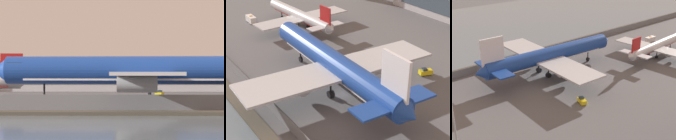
# 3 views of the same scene
# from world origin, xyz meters

# --- Properties ---
(ground_plane) EXTENTS (500.00, 500.00, 0.00)m
(ground_plane) POSITION_xyz_m (0.00, 0.00, 0.00)
(ground_plane) COLOR #565659
(shoreline_seawall) EXTENTS (320.00, 3.00, 0.50)m
(shoreline_seawall) POSITION_xyz_m (0.00, -20.50, 0.25)
(shoreline_seawall) COLOR #474238
(shoreline_seawall) RESTS_ON ground
(perimeter_fence) EXTENTS (280.00, 0.10, 2.63)m
(perimeter_fence) POSITION_xyz_m (0.00, -16.00, 1.32)
(perimeter_fence) COLOR slate
(perimeter_fence) RESTS_ON ground
(cargo_jet_blue) EXTENTS (54.36, 46.36, 16.32)m
(cargo_jet_blue) POSITION_xyz_m (-2.85, 0.33, 6.23)
(cargo_jet_blue) COLOR #193D93
(cargo_jet_blue) RESTS_ON ground
(baggage_tug) EXTENTS (2.57, 3.55, 1.80)m
(baggage_tug) POSITION_xyz_m (3.71, 22.85, 0.81)
(baggage_tug) COLOR yellow
(baggage_tug) RESTS_ON ground
(terminal_building) EXTENTS (119.88, 20.41, 10.01)m
(terminal_building) POSITION_xyz_m (12.74, 67.16, 5.01)
(terminal_building) COLOR #B2B2B7
(terminal_building) RESTS_ON ground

